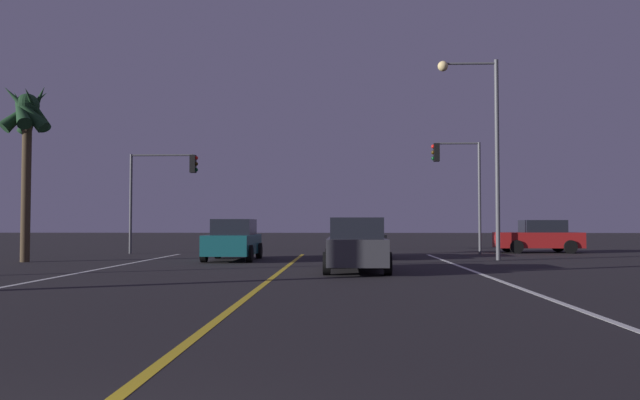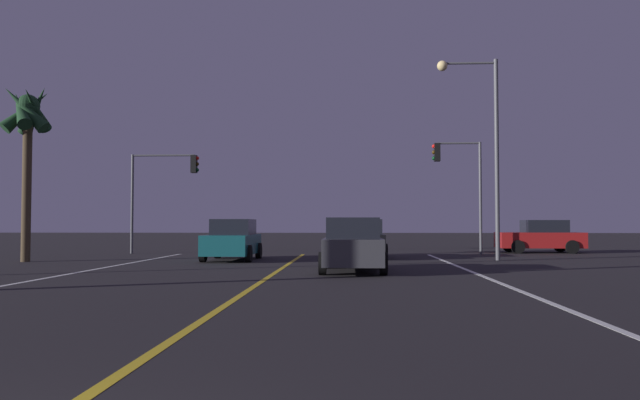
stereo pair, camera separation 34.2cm
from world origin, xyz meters
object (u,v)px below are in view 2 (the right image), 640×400
Objects in this scene: traffic_light_near_right at (458,172)px; street_lamp_right_far at (483,132)px; car_crossing_side at (541,237)px; car_oncoming at (233,240)px; car_ahead_far at (363,239)px; traffic_light_near_left at (165,179)px; car_lead_same_lane at (353,246)px; palm_tree_left_mid at (28,121)px; street_lamp_left_mid at (1,88)px.

street_lamp_right_far is (0.18, -5.02, 1.23)m from traffic_light_near_right.
car_crossing_side and car_oncoming have the same top height.
car_ahead_far is at bearing 108.35° from car_oncoming.
car_oncoming is 12.05m from traffic_light_near_right.
street_lamp_right_far is (14.92, -5.02, 1.53)m from traffic_light_near_left.
palm_tree_left_mid is (-12.99, 4.48, 4.81)m from car_lead_same_lane.
palm_tree_left_mid is (-18.27, -6.91, 1.55)m from traffic_light_near_right.
street_lamp_right_far is at bearing -105.33° from car_ahead_far.
car_crossing_side is at bearing -122.62° from street_lamp_right_far.
traffic_light_near_right is (4.81, 3.66, 3.27)m from car_ahead_far.
car_ahead_far is 6.85m from street_lamp_right_far.
street_lamp_right_far is (15.86, 8.29, -0.23)m from street_lamp_left_mid.
car_lead_same_lane is at bearing 39.89° from car_oncoming.
car_lead_same_lane is 15.10m from traffic_light_near_left.
car_crossing_side is 0.60× the size of palm_tree_left_mid.
car_oncoming is at bearing 26.21° from car_crossing_side.
car_oncoming is at bearing 28.08° from traffic_light_near_right.
palm_tree_left_mid is (-2.58, 6.40, 0.09)m from street_lamp_left_mid.
car_lead_same_lane is 16.47m from car_crossing_side.
car_crossing_side is 0.77× the size of traffic_light_near_right.
traffic_light_near_right is 0.66× the size of street_lamp_right_far.
car_oncoming is 9.48m from palm_tree_left_mid.
traffic_light_near_right is at bearing 40.32° from street_lamp_left_mid.
traffic_light_near_right reaches higher than car_oncoming.
car_oncoming is 7.67m from traffic_light_near_left.
palm_tree_left_mid reaches higher than car_oncoming.
traffic_light_near_right is at bearing 20.71° from palm_tree_left_mid.
street_lamp_left_mid reaches higher than palm_tree_left_mid.
car_oncoming is 10.66m from street_lamp_left_mid.
traffic_light_near_right reaches higher than traffic_light_near_left.
car_ahead_far is 1.00× the size of car_crossing_side.
street_lamp_right_far reaches higher than traffic_light_near_left.
traffic_light_near_right is at bearing 21.78° from car_crossing_side.
car_lead_same_lane is 11.59m from street_lamp_left_mid.
palm_tree_left_mid reaches higher than car_ahead_far.
traffic_light_near_left reaches higher than car_crossing_side.
street_lamp_left_mid is at bearing 131.58° from car_ahead_far.
car_ahead_far is 15.29m from street_lamp_left_mid.
palm_tree_left_mid is (-3.53, -6.91, 1.85)m from traffic_light_near_left.
car_crossing_side is 25.71m from street_lamp_left_mid.
traffic_light_near_right reaches higher than car_lead_same_lane.
street_lamp_right_far is at bearing -40.59° from car_lead_same_lane.
car_crossing_side is 0.51× the size of street_lamp_right_far.
car_crossing_side is 24.91m from palm_tree_left_mid.
traffic_light_near_left is at bearing -140.47° from car_oncoming.
palm_tree_left_mid is at bearing 20.93° from car_crossing_side.
palm_tree_left_mid reaches higher than traffic_light_near_right.
street_lamp_left_mid reaches higher than car_oncoming.
traffic_light_near_left is 0.57× the size of street_lamp_left_mid.
car_lead_same_lane and car_ahead_far have the same top height.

